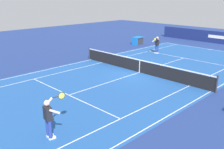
# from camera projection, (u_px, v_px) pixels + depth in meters

# --- Properties ---
(ground_plane) EXTENTS (60.00, 60.00, 0.00)m
(ground_plane) POSITION_uv_depth(u_px,v_px,m) (139.00, 72.00, 18.76)
(ground_plane) COLOR navy
(court_slab) EXTENTS (24.20, 11.40, 0.00)m
(court_slab) POSITION_uv_depth(u_px,v_px,m) (139.00, 72.00, 18.76)
(court_slab) COLOR #1E4C93
(court_slab) RESTS_ON ground_plane
(court_line_markings) EXTENTS (23.85, 11.05, 0.01)m
(court_line_markings) POSITION_uv_depth(u_px,v_px,m) (139.00, 72.00, 18.76)
(court_line_markings) COLOR white
(court_line_markings) RESTS_ON ground_plane
(tennis_net) EXTENTS (0.10, 11.70, 1.08)m
(tennis_net) POSITION_uv_depth(u_px,v_px,m) (140.00, 66.00, 18.62)
(tennis_net) COLOR #2D2D33
(tennis_net) RESTS_ON ground_plane
(tennis_player_near) EXTENTS (1.13, 0.77, 1.70)m
(tennis_player_near) POSITION_uv_depth(u_px,v_px,m) (49.00, 117.00, 9.86)
(tennis_player_near) COLOR navy
(tennis_player_near) RESTS_ON ground_plane
(tennis_player_far) EXTENTS (1.08, 0.78, 1.70)m
(tennis_player_far) POSITION_uv_depth(u_px,v_px,m) (157.00, 44.00, 24.69)
(tennis_player_far) COLOR navy
(tennis_player_far) RESTS_ON ground_plane
(tennis_ball) EXTENTS (0.07, 0.07, 0.07)m
(tennis_ball) POSITION_uv_depth(u_px,v_px,m) (185.00, 82.00, 16.64)
(tennis_ball) COLOR #CCE01E
(tennis_ball) RESTS_ON ground_plane
(equipment_cart_tarped) EXTENTS (1.25, 0.84, 0.85)m
(equipment_cart_tarped) POSITION_uv_depth(u_px,v_px,m) (138.00, 41.00, 29.44)
(equipment_cart_tarped) COLOR #2D2D33
(equipment_cart_tarped) RESTS_ON ground_plane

